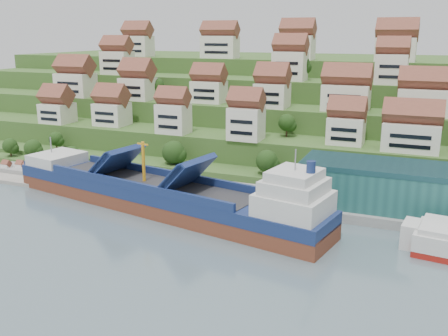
% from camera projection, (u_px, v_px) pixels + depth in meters
% --- Properties ---
extents(ground, '(300.00, 300.00, 0.00)m').
position_uv_depth(ground, '(192.00, 215.00, 115.11)').
color(ground, slate).
rests_on(ground, ground).
extents(quay, '(180.00, 14.00, 2.20)m').
position_uv_depth(quay, '(293.00, 202.00, 120.82)').
color(quay, gray).
rests_on(quay, ground).
extents(pebble_beach, '(45.00, 20.00, 1.00)m').
position_uv_depth(pebble_beach, '(33.00, 174.00, 147.08)').
color(pebble_beach, gray).
rests_on(pebble_beach, ground).
extents(hillside, '(260.00, 128.00, 31.00)m').
position_uv_depth(hillside, '(302.00, 108.00, 204.64)').
color(hillside, '#2D4C1E').
rests_on(hillside, ground).
extents(hillside_village, '(156.07, 62.74, 28.74)m').
position_uv_depth(hillside_village, '(281.00, 85.00, 161.42)').
color(hillside_village, white).
rests_on(hillside_village, ground).
extents(hillside_trees, '(142.31, 62.05, 30.38)m').
position_uv_depth(hillside_trees, '(226.00, 114.00, 154.28)').
color(hillside_trees, '#224316').
rests_on(hillside_trees, ground).
extents(warehouse, '(60.00, 15.00, 10.00)m').
position_uv_depth(warehouse, '(439.00, 191.00, 109.19)').
color(warehouse, '#215956').
rests_on(warehouse, quay).
extents(flagpole, '(1.28, 0.16, 8.00)m').
position_uv_depth(flagpole, '(281.00, 184.00, 115.54)').
color(flagpole, gray).
rests_on(flagpole, quay).
extents(beach_huts, '(14.40, 3.70, 2.20)m').
position_uv_depth(beach_huts, '(24.00, 169.00, 146.29)').
color(beach_huts, white).
rests_on(beach_huts, pebble_beach).
extents(cargo_ship, '(86.51, 29.43, 19.07)m').
position_uv_depth(cargo_ship, '(166.00, 197.00, 116.84)').
color(cargo_ship, brown).
rests_on(cargo_ship, ground).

